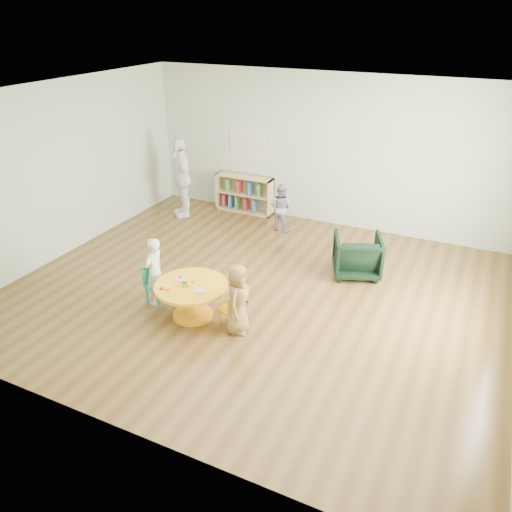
{
  "coord_description": "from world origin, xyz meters",
  "views": [
    {
      "loc": [
        2.76,
        -5.75,
        3.81
      ],
      "look_at": [
        0.16,
        -0.3,
        0.76
      ],
      "focal_mm": 35.0,
      "sensor_mm": 36.0,
      "label": 1
    }
  ],
  "objects_px": {
    "kid_chair_right": "(232,309)",
    "toddler": "(281,207)",
    "child_left": "(154,271)",
    "child_right": "(238,299)",
    "kid_chair_left": "(157,283)",
    "adult_caretaker": "(181,177)",
    "bookshelf": "(245,194)",
    "armchair": "(357,255)",
    "activity_table": "(192,295)"
  },
  "relations": [
    {
      "from": "toddler",
      "to": "kid_chair_left",
      "type": "bearing_deg",
      "value": 84.67
    },
    {
      "from": "kid_chair_left",
      "to": "toddler",
      "type": "height_order",
      "value": "toddler"
    },
    {
      "from": "kid_chair_left",
      "to": "bookshelf",
      "type": "relative_size",
      "value": 0.48
    },
    {
      "from": "kid_chair_left",
      "to": "child_right",
      "type": "relative_size",
      "value": 0.61
    },
    {
      "from": "child_left",
      "to": "activity_table",
      "type": "bearing_deg",
      "value": 83.13
    },
    {
      "from": "child_right",
      "to": "kid_chair_right",
      "type": "bearing_deg",
      "value": 57.42
    },
    {
      "from": "armchair",
      "to": "toddler",
      "type": "xyz_separation_m",
      "value": [
        -1.76,
        1.09,
        0.12
      ]
    },
    {
      "from": "bookshelf",
      "to": "child_left",
      "type": "bearing_deg",
      "value": -82.87
    },
    {
      "from": "kid_chair_left",
      "to": "adult_caretaker",
      "type": "height_order",
      "value": "adult_caretaker"
    },
    {
      "from": "bookshelf",
      "to": "kid_chair_right",
      "type": "bearing_deg",
      "value": -65.51
    },
    {
      "from": "armchair",
      "to": "child_right",
      "type": "distance_m",
      "value": 2.37
    },
    {
      "from": "bookshelf",
      "to": "adult_caretaker",
      "type": "height_order",
      "value": "adult_caretaker"
    },
    {
      "from": "kid_chair_right",
      "to": "armchair",
      "type": "xyz_separation_m",
      "value": [
        1.08,
        2.11,
        0.06
      ]
    },
    {
      "from": "kid_chair_right",
      "to": "toddler",
      "type": "height_order",
      "value": "toddler"
    },
    {
      "from": "activity_table",
      "to": "armchair",
      "type": "bearing_deg",
      "value": 51.58
    },
    {
      "from": "activity_table",
      "to": "toddler",
      "type": "height_order",
      "value": "toddler"
    },
    {
      "from": "child_left",
      "to": "armchair",
      "type": "bearing_deg",
      "value": 131.99
    },
    {
      "from": "kid_chair_left",
      "to": "bookshelf",
      "type": "bearing_deg",
      "value": -158.86
    },
    {
      "from": "child_left",
      "to": "adult_caretaker",
      "type": "relative_size",
      "value": 0.63
    },
    {
      "from": "bookshelf",
      "to": "armchair",
      "type": "relative_size",
      "value": 1.66
    },
    {
      "from": "toddler",
      "to": "adult_caretaker",
      "type": "distance_m",
      "value": 2.1
    },
    {
      "from": "kid_chair_left",
      "to": "bookshelf",
      "type": "height_order",
      "value": "bookshelf"
    },
    {
      "from": "child_right",
      "to": "adult_caretaker",
      "type": "xyz_separation_m",
      "value": [
        -2.85,
        3.1,
        0.31
      ]
    },
    {
      "from": "activity_table",
      "to": "toddler",
      "type": "distance_m",
      "value": 3.22
    },
    {
      "from": "kid_chair_left",
      "to": "toddler",
      "type": "relative_size",
      "value": 0.64
    },
    {
      "from": "kid_chair_right",
      "to": "armchair",
      "type": "relative_size",
      "value": 0.7
    },
    {
      "from": "child_left",
      "to": "toddler",
      "type": "xyz_separation_m",
      "value": [
        0.59,
        3.13,
        -0.04
      ]
    },
    {
      "from": "kid_chair_right",
      "to": "toddler",
      "type": "relative_size",
      "value": 0.56
    },
    {
      "from": "activity_table",
      "to": "child_right",
      "type": "bearing_deg",
      "value": -2.69
    },
    {
      "from": "kid_chair_right",
      "to": "armchair",
      "type": "height_order",
      "value": "armchair"
    },
    {
      "from": "adult_caretaker",
      "to": "toddler",
      "type": "bearing_deg",
      "value": 45.83
    },
    {
      "from": "kid_chair_left",
      "to": "child_left",
      "type": "height_order",
      "value": "child_left"
    },
    {
      "from": "kid_chair_left",
      "to": "toddler",
      "type": "bearing_deg",
      "value": -176.59
    },
    {
      "from": "child_left",
      "to": "adult_caretaker",
      "type": "bearing_deg",
      "value": -152.55
    },
    {
      "from": "kid_chair_right",
      "to": "armchair",
      "type": "distance_m",
      "value": 2.37
    },
    {
      "from": "child_left",
      "to": "child_right",
      "type": "xyz_separation_m",
      "value": [
        1.37,
        -0.12,
        -0.02
      ]
    },
    {
      "from": "kid_chair_left",
      "to": "bookshelf",
      "type": "xyz_separation_m",
      "value": [
        -0.48,
        3.71,
        0.05
      ]
    },
    {
      "from": "toddler",
      "to": "child_right",
      "type": "bearing_deg",
      "value": 108.67
    },
    {
      "from": "armchair",
      "to": "child_left",
      "type": "distance_m",
      "value": 3.11
    },
    {
      "from": "child_left",
      "to": "child_right",
      "type": "relative_size",
      "value": 1.04
    },
    {
      "from": "child_right",
      "to": "armchair",
      "type": "bearing_deg",
      "value": -33.97
    },
    {
      "from": "activity_table",
      "to": "child_right",
      "type": "xyz_separation_m",
      "value": [
        0.72,
        -0.03,
        0.14
      ]
    },
    {
      "from": "activity_table",
      "to": "kid_chair_left",
      "type": "relative_size",
      "value": 1.69
    },
    {
      "from": "activity_table",
      "to": "kid_chair_right",
      "type": "height_order",
      "value": "activity_table"
    },
    {
      "from": "child_left",
      "to": "adult_caretaker",
      "type": "height_order",
      "value": "adult_caretaker"
    },
    {
      "from": "kid_chair_right",
      "to": "child_left",
      "type": "bearing_deg",
      "value": 110.43
    },
    {
      "from": "activity_table",
      "to": "toddler",
      "type": "relative_size",
      "value": 1.09
    },
    {
      "from": "kid_chair_left",
      "to": "child_right",
      "type": "distance_m",
      "value": 1.38
    },
    {
      "from": "kid_chair_right",
      "to": "child_left",
      "type": "xyz_separation_m",
      "value": [
        -1.26,
        0.08,
        0.23
      ]
    },
    {
      "from": "activity_table",
      "to": "adult_caretaker",
      "type": "bearing_deg",
      "value": 124.86
    }
  ]
}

